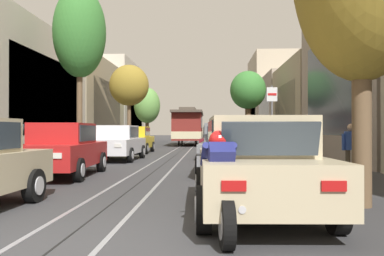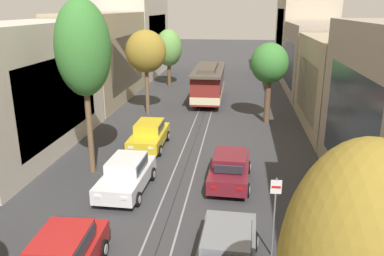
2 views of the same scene
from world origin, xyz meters
name	(u,v)px [view 1 (image 1 of 2)]	position (x,y,z in m)	size (l,w,h in m)	color
ground_plane	(181,151)	(0.00, 21.87, 0.00)	(160.00, 160.00, 0.00)	#38383A
trolley_track_rails	(184,149)	(0.00, 25.33, 0.00)	(1.14, 62.67, 0.01)	gray
building_facade_left	(68,97)	(-9.79, 28.68, 4.13)	(5.95, 54.37, 9.63)	#BCAD93
building_facade_right	(315,92)	(9.93, 27.07, 4.27)	(5.77, 54.37, 10.60)	#BCAD93
parked_car_red_second_left	(62,149)	(-2.55, 7.55, 0.80)	(2.12, 4.41, 1.58)	red
parked_car_white_mid_left	(118,143)	(-2.32, 13.93, 0.80)	(2.07, 4.39, 1.58)	silver
parked_car_yellow_fourth_left	(135,140)	(-2.61, 19.83, 0.80)	(2.02, 4.37, 1.58)	gold
parked_car_beige_near_right	(256,165)	(2.58, 2.34, 0.80)	(2.09, 4.40, 1.58)	#C1B28E
parked_car_grey_second_right	(229,148)	(2.46, 8.58, 0.80)	(2.12, 4.41, 1.58)	slate
parked_car_maroon_mid_right	(220,142)	(2.36, 15.30, 0.80)	(2.10, 4.40, 1.58)	maroon
street_tree_kerb_left_second	(80,33)	(-4.70, 15.84, 6.27)	(2.62, 2.74, 8.61)	brown
street_tree_kerb_left_mid	(129,86)	(-4.49, 27.53, 4.88)	(3.13, 2.61, 6.54)	brown
street_tree_kerb_left_fourth	(147,106)	(-4.82, 39.20, 4.00)	(2.81, 3.07, 5.95)	brown
street_tree_kerb_right_second	(248,91)	(4.76, 26.17, 4.29)	(2.67, 2.79, 5.80)	brown
cable_car_trolley	(188,127)	(0.00, 32.03, 1.66)	(2.57, 9.14, 3.28)	maroon
motorcycle_with_rider	(220,185)	(1.95, 0.99, 0.65)	(0.60, 1.99, 1.37)	black
pedestrian_on_right_pavement	(351,147)	(6.06, 7.94, 0.88)	(0.55, 0.23, 1.56)	#4C4233
street_sign_post	(272,118)	(3.98, 9.66, 1.79)	(0.36, 0.07, 2.90)	slate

